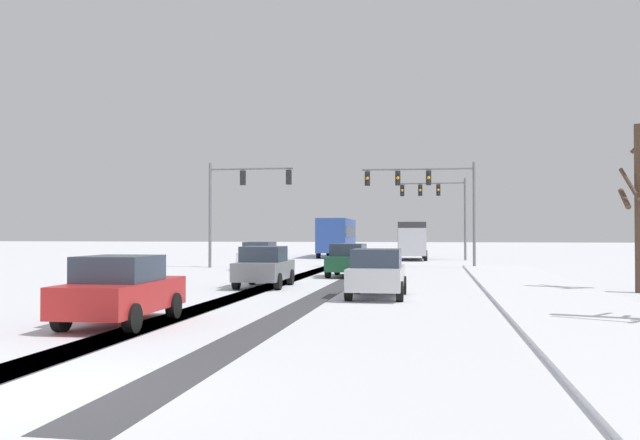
{
  "coord_description": "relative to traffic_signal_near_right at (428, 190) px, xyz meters",
  "views": [
    {
      "loc": [
        5.65,
        -8.33,
        2.15
      ],
      "look_at": [
        0.0,
        25.14,
        2.8
      ],
      "focal_mm": 37.95,
      "sensor_mm": 36.0,
      "label": 1
    }
  ],
  "objects": [
    {
      "name": "box_truck_delivery",
      "position": [
        -1.41,
        12.55,
        -3.19
      ],
      "size": [
        2.53,
        7.48,
        3.02
      ],
      "color": "#B7BABF",
      "rests_on": "ground"
    },
    {
      "name": "traffic_signal_near_left",
      "position": [
        -11.56,
        -1.88,
        -0.21
      ],
      "size": [
        5.36,
        0.38,
        6.5
      ],
      "color": "slate",
      "rests_on": "ground"
    },
    {
      "name": "car_silver_fourth",
      "position": [
        -1.53,
        -19.64,
        -4.0
      ],
      "size": [
        1.85,
        4.11,
        1.62
      ],
      "color": "#B7BABF",
      "rests_on": "ground"
    },
    {
      "name": "wheel_track_right_lane",
      "position": [
        -3.47,
        -15.85,
        -4.82
      ],
      "size": [
        0.98,
        39.5,
        0.01
      ],
      "primitive_type": "cube",
      "color": "#424247",
      "rests_on": "ground"
    },
    {
      "name": "traffic_signal_near_right",
      "position": [
        0.0,
        0.0,
        0.0
      ],
      "size": [
        6.96,
        0.55,
        6.5
      ],
      "color": "slate",
      "rests_on": "ground"
    },
    {
      "name": "traffic_signal_far_right",
      "position": [
        0.7,
        12.15,
        -0.05
      ],
      "size": [
        5.27,
        0.47,
        6.5
      ],
      "color": "slate",
      "rests_on": "ground"
    },
    {
      "name": "sidewalk_kerb_right",
      "position": [
        4.17,
        -17.64,
        -4.76
      ],
      "size": [
        4.0,
        39.5,
        0.12
      ],
      "primitive_type": "cube",
      "color": "white",
      "rests_on": "ground"
    },
    {
      "name": "car_grey_third",
      "position": [
        -6.29,
        -16.1,
        -4.0
      ],
      "size": [
        1.92,
        4.14,
        1.62
      ],
      "color": "slate",
      "rests_on": "ground"
    },
    {
      "name": "car_dark_green_second",
      "position": [
        -3.79,
        -9.14,
        -4.0
      ],
      "size": [
        1.94,
        4.15,
        1.62
      ],
      "color": "#194C2D",
      "rests_on": "ground"
    },
    {
      "name": "car_white_lead",
      "position": [
        -9.8,
        -3.34,
        -4.0
      ],
      "size": [
        1.9,
        4.14,
        1.62
      ],
      "color": "silver",
      "rests_on": "ground"
    },
    {
      "name": "car_red_fifth",
      "position": [
        -6.88,
        -27.3,
        -4.0
      ],
      "size": [
        1.93,
        4.15,
        1.62
      ],
      "color": "red",
      "rests_on": "ground"
    },
    {
      "name": "wheel_track_center",
      "position": [
        -6.19,
        -15.85,
        -4.82
      ],
      "size": [
        1.02,
        39.5,
        0.01
      ],
      "primitive_type": "cube",
      "color": "#424247",
      "rests_on": "ground"
    },
    {
      "name": "wheel_track_left_lane",
      "position": [
        -6.21,
        -15.85,
        -4.82
      ],
      "size": [
        0.95,
        39.5,
        0.01
      ],
      "primitive_type": "cube",
      "color": "#424247",
      "rests_on": "ground"
    },
    {
      "name": "ground_plane",
      "position": [
        -5.31,
        -33.8,
        -4.82
      ],
      "size": [
        300.0,
        300.0,
        0.0
      ],
      "primitive_type": "plane",
      "color": "silver"
    },
    {
      "name": "bus_oncoming",
      "position": [
        -8.26,
        18.06,
        -2.83
      ],
      "size": [
        2.98,
        11.09,
        3.38
      ],
      "color": "#284793",
      "rests_on": "ground"
    }
  ]
}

